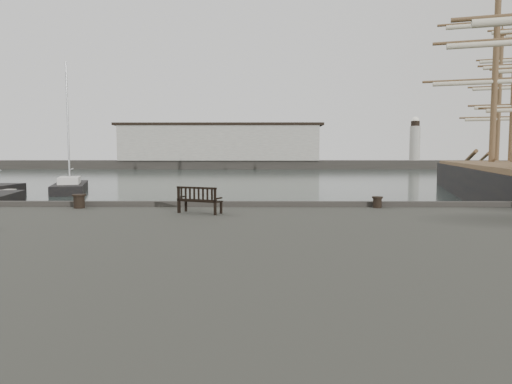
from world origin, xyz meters
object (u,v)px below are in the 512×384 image
(bollard_left, at_px, (79,201))
(tall_ship_far, at_px, (509,178))
(bollard_right, at_px, (377,202))
(bench, at_px, (200,205))
(yacht_d, at_px, (71,189))

(bollard_left, xyz_separation_m, tall_ship_far, (33.80, 35.19, -1.04))
(bollard_right, xyz_separation_m, tall_ship_far, (23.60, 35.00, -1.00))
(bench, distance_m, tall_ship_far, 46.97)
(bench, xyz_separation_m, tall_ship_far, (29.51, 36.53, -1.06))
(tall_ship_far, bearing_deg, bollard_right, -107.12)
(bench, relative_size, bollard_left, 3.11)
(bollard_right, height_order, tall_ship_far, tall_ship_far)
(yacht_d, bearing_deg, bollard_left, -84.83)
(bollard_right, relative_size, tall_ship_far, 0.01)
(bench, height_order, bollard_left, bench)
(bollard_left, bearing_deg, tall_ship_far, 46.15)
(bench, bearing_deg, tall_ship_far, 74.62)
(yacht_d, xyz_separation_m, tall_ship_far, (44.84, 9.49, 0.52))
(bollard_right, distance_m, tall_ship_far, 42.22)
(yacht_d, relative_size, tall_ship_far, 0.45)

